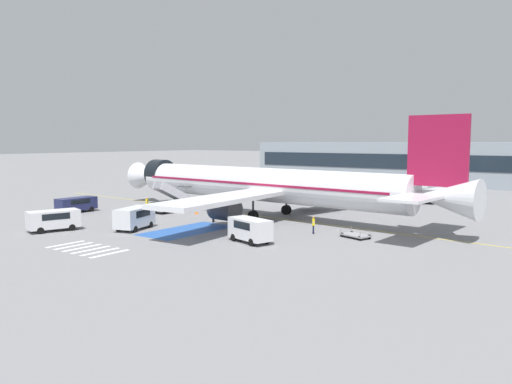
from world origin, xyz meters
TOP-DOWN VIEW (x-y plane):
  - ground_plane at (0.00, 0.00)m, footprint 600.00×600.00m
  - apron_leadline_yellow at (-1.44, -0.23)m, footprint 81.05×5.10m
  - apron_stand_patch_blue at (-1.44, -11.94)m, footprint 4.75×9.62m
  - apron_walkway_bar_0 at (-5.04, -22.85)m, footprint 0.44×3.60m
  - apron_walkway_bar_1 at (-3.84, -22.85)m, footprint 0.44×3.60m
  - apron_walkway_bar_2 at (-2.64, -22.85)m, footprint 0.44×3.60m
  - apron_walkway_bar_3 at (-1.44, -22.85)m, footprint 0.44×3.60m
  - apron_walkway_bar_4 at (-0.24, -22.85)m, footprint 0.44×3.60m
  - apron_walkway_bar_5 at (0.96, -22.85)m, footprint 0.44×3.60m
  - airliner at (-0.76, -0.28)m, footprint 47.33×36.68m
  - boarding_stairs_forward at (-11.91, -4.08)m, footprint 2.49×5.34m
  - fuel_tanker at (7.26, 23.52)m, footprint 9.28×3.16m
  - service_van_0 at (-11.58, -19.97)m, footprint 3.28×5.08m
  - service_van_1 at (7.03, -12.90)m, footprint 4.52×2.83m
  - service_van_2 at (-5.90, -14.74)m, footprint 3.25×4.88m
  - service_van_3 at (-20.90, -11.32)m, footprint 1.93×4.86m
  - baggage_cart at (13.40, -5.62)m, footprint 2.93×2.20m
  - ground_crew_0 at (-15.72, -4.69)m, footprint 0.40×0.49m
  - ground_crew_1 at (-2.60, -6.84)m, footprint 0.26×0.45m
  - ground_crew_2 at (9.36, -6.18)m, footprint 0.43×0.48m
  - traffic_cone_0 at (-8.29, -3.47)m, footprint 0.47×0.47m
  - terminal_building at (-0.92, 55.51)m, footprint 74.22×12.10m

SIDE VIEW (x-z plane):
  - ground_plane at x=0.00m, z-range 0.00..0.00m
  - apron_leadline_yellow at x=-1.44m, z-range 0.00..0.01m
  - apron_stand_patch_blue at x=-1.44m, z-range 0.00..0.01m
  - apron_walkway_bar_0 at x=-5.04m, z-range 0.00..0.01m
  - apron_walkway_bar_1 at x=-3.84m, z-range 0.00..0.01m
  - apron_walkway_bar_2 at x=-2.64m, z-range 0.00..0.01m
  - apron_walkway_bar_3 at x=-1.44m, z-range 0.00..0.01m
  - apron_walkway_bar_4 at x=-0.24m, z-range 0.00..0.01m
  - apron_walkway_bar_5 at x=0.96m, z-range 0.00..0.01m
  - baggage_cart at x=13.40m, z-range -0.18..0.69m
  - traffic_cone_0 at x=-8.29m, z-range 0.00..0.53m
  - ground_crew_0 at x=-15.72m, z-range 0.12..1.74m
  - ground_crew_2 at x=9.36m, z-range 0.12..1.79m
  - ground_crew_1 at x=-2.60m, z-range 0.13..1.82m
  - boarding_stairs_forward at x=-11.91m, z-range -0.98..2.94m
  - service_van_3 at x=-20.90m, z-range 0.20..2.02m
  - service_van_0 at x=-11.58m, z-range 0.21..2.21m
  - service_van_1 at x=7.03m, z-range 0.21..2.27m
  - service_van_2 at x=-5.90m, z-range 0.21..2.39m
  - fuel_tanker at x=7.26m, z-range 0.00..3.26m
  - airliner at x=-0.76m, z-range -1.82..9.17m
  - terminal_building at x=-0.92m, z-range 0.00..8.39m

